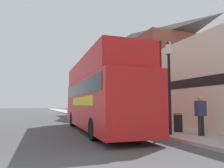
{
  "coord_description": "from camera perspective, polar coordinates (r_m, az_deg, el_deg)",
  "views": [
    {
      "loc": [
        0.13,
        -3.98,
        1.55
      ],
      "look_at": [
        5.15,
        9.13,
        2.86
      ],
      "focal_mm": 35.0,
      "sensor_mm": 36.0,
      "label": 1
    }
  ],
  "objects": [
    {
      "name": "ground_plane",
      "position": [
        25.03,
        -21.47,
        -8.52
      ],
      "size": [
        144.0,
        144.0,
        0.0
      ],
      "primitive_type": "plane",
      "color": "#4C4C4F"
    },
    {
      "name": "sidewalk",
      "position": [
        23.23,
        -2.44,
        -8.98
      ],
      "size": [
        3.07,
        108.0,
        0.14
      ],
      "color": "#ADAAA3",
      "rests_on": "ground_plane"
    },
    {
      "name": "brick_terrace_rear",
      "position": [
        27.26,
        5.17,
        2.45
      ],
      "size": [
        6.0,
        19.7,
        10.46
      ],
      "color": "brown",
      "rests_on": "ground_plane"
    },
    {
      "name": "tour_bus",
      "position": [
        12.9,
        -3.31,
        -3.93
      ],
      "size": [
        2.95,
        10.64,
        4.09
      ],
      "rotation": [
        0.0,
        0.0,
        -0.05
      ],
      "color": "red",
      "rests_on": "ground_plane"
    },
    {
      "name": "parked_car_ahead_of_bus",
      "position": [
        20.79,
        -7.94,
        -7.57
      ],
      "size": [
        1.97,
        4.4,
        1.55
      ],
      "rotation": [
        0.0,
        0.0,
        0.04
      ],
      "color": "#9E9EA3",
      "rests_on": "ground_plane"
    },
    {
      "name": "pedestrian_second",
      "position": [
        10.81,
        22.14,
        -6.63
      ],
      "size": [
        0.48,
        0.26,
        1.81
      ],
      "color": "#232328",
      "rests_on": "sidewalk"
    },
    {
      "name": "lamp_post_nearest",
      "position": [
        10.8,
        14.66,
        3.9
      ],
      "size": [
        0.35,
        0.35,
        4.49
      ],
      "color": "black",
      "rests_on": "sidewalk"
    },
    {
      "name": "lamp_post_second",
      "position": [
        17.53,
        0.49,
        0.89
      ],
      "size": [
        0.35,
        0.35,
        4.82
      ],
      "color": "black",
      "rests_on": "sidewalk"
    },
    {
      "name": "lamp_post_third",
      "position": [
        24.68,
        -5.98,
        -1.59
      ],
      "size": [
        0.35,
        0.35,
        4.33
      ],
      "color": "black",
      "rests_on": "sidewalk"
    },
    {
      "name": "litter_bin",
      "position": [
        11.95,
        16.87,
        -9.47
      ],
      "size": [
        0.48,
        0.48,
        0.94
      ],
      "color": "black",
      "rests_on": "sidewalk"
    }
  ]
}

